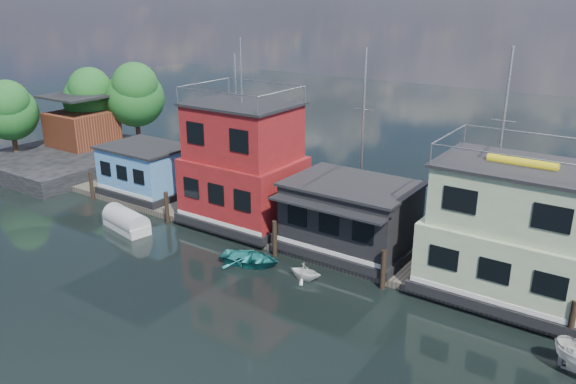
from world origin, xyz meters
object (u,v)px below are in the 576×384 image
Objects in this scene: houseboat_dark at (351,216)px; dinghy_teal at (250,259)px; tarp_runabout at (126,221)px; dinghy_white at (305,271)px; houseboat_green at (512,233)px; houseboat_blue at (146,170)px; houseboat_red at (244,166)px.

houseboat_dark is 6.38m from dinghy_teal.
tarp_runabout is 13.49m from dinghy_white.
houseboat_green reaches higher than dinghy_white.
houseboat_blue is 9.69m from houseboat_red.
tarp_runabout is (-9.88, -0.60, 0.21)m from dinghy_teal.
dinghy_white is at bearing -155.34° from houseboat_green.
dinghy_teal is at bearing -160.57° from houseboat_green.
houseboat_blue is at bearing 136.19° from tarp_runabout.
houseboat_blue reaches higher than dinghy_white.
houseboat_dark is at bearing -0.14° from houseboat_red.
houseboat_green is 2.11× the size of tarp_runabout.
tarp_runabout is (-22.85, -5.17, -2.98)m from houseboat_green.
houseboat_green is 23.62m from tarp_runabout.
dinghy_teal is (4.03, -4.58, -3.74)m from houseboat_red.
houseboat_dark reaches higher than houseboat_blue.
houseboat_red is (9.50, 0.00, 1.90)m from houseboat_blue.
houseboat_red reaches higher than tarp_runabout.
houseboat_green is at bearing 0.00° from houseboat_red.
houseboat_green is (17.00, 0.00, -0.55)m from houseboat_red.
tarp_runabout is at bearing -159.58° from houseboat_dark.
houseboat_blue is at bearing -180.00° from houseboat_green.
houseboat_blue is 1.82× the size of dinghy_teal.
houseboat_blue is 17.74m from dinghy_white.
houseboat_dark is 14.89m from tarp_runabout.
dinghy_teal is at bearing -48.63° from houseboat_red.
houseboat_green is 4.55× the size of dinghy_white.
houseboat_red reaches higher than dinghy_teal.
houseboat_blue is at bearing -180.00° from houseboat_red.
dinghy_white is at bearing -14.13° from houseboat_blue.
dinghy_teal is 3.60m from dinghy_white.
dinghy_teal is (13.53, -4.58, -1.84)m from houseboat_blue.
houseboat_red is at bearing 52.48° from tarp_runabout.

